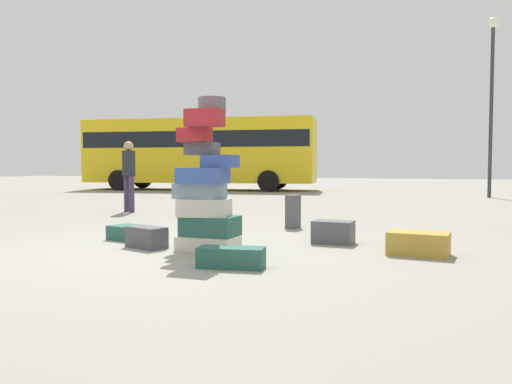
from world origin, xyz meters
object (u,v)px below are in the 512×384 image
object	(u,v)px
parked_bus	(200,149)
suitcase_tower	(206,192)
suitcase_charcoal_upright_blue	(293,212)
person_bearded_onlooker	(129,170)
suitcase_tan_right_side	(418,244)
suitcase_teal_left_side	(134,233)
suitcase_charcoal_foreground_near	(146,237)
suitcase_charcoal_white_trunk	(333,232)
lamp_post	(492,80)
suitcase_teal_foreground_far	(231,257)

from	to	relation	value
parked_bus	suitcase_tower	bearing A→B (deg)	-71.82
suitcase_charcoal_upright_blue	suitcase_tower	bearing A→B (deg)	-91.82
person_bearded_onlooker	suitcase_tan_right_side	bearing A→B (deg)	-5.18
suitcase_teal_left_side	parked_bus	bearing A→B (deg)	125.79
suitcase_charcoal_foreground_near	suitcase_charcoal_upright_blue	size ratio (longest dim) A/B	0.94
suitcase_teal_left_side	suitcase_charcoal_upright_blue	bearing A→B (deg)	63.32
suitcase_charcoal_white_trunk	person_bearded_onlooker	size ratio (longest dim) A/B	0.33
suitcase_charcoal_upright_blue	person_bearded_onlooker	distance (m)	4.72
person_bearded_onlooker	parked_bus	xyz separation A→B (m)	(-3.41, 10.56, 0.85)
person_bearded_onlooker	lamp_post	bearing A→B (deg)	69.91
suitcase_tower	lamp_post	world-z (taller)	lamp_post
suitcase_tower	suitcase_tan_right_side	bearing A→B (deg)	12.04
person_bearded_onlooker	suitcase_charcoal_foreground_near	bearing A→B (deg)	-29.61
lamp_post	suitcase_teal_foreground_far	bearing A→B (deg)	-105.07
suitcase_charcoal_white_trunk	suitcase_charcoal_foreground_near	xyz separation A→B (m)	(-2.21, -1.20, -0.02)
parked_bus	suitcase_teal_foreground_far	bearing A→B (deg)	-71.04
suitcase_tan_right_side	person_bearded_onlooker	size ratio (longest dim) A/B	0.42
suitcase_tower	parked_bus	size ratio (longest dim) A/B	0.18
suitcase_tower	lamp_post	bearing A→B (deg)	71.02
suitcase_tan_right_side	lamp_post	size ratio (longest dim) A/B	0.11
suitcase_teal_left_side	suitcase_charcoal_white_trunk	distance (m)	2.83
suitcase_charcoal_white_trunk	suitcase_tan_right_side	bearing A→B (deg)	-23.19
suitcase_tower	suitcase_charcoal_white_trunk	bearing A→B (deg)	37.85
suitcase_teal_left_side	suitcase_charcoal_upright_blue	world-z (taller)	suitcase_charcoal_upright_blue
suitcase_teal_foreground_far	person_bearded_onlooker	size ratio (longest dim) A/B	0.42
suitcase_charcoal_upright_blue	parked_bus	xyz separation A→B (m)	(-7.80, 12.16, 1.55)
suitcase_teal_left_side	suitcase_charcoal_foreground_near	bearing A→B (deg)	-31.00
suitcase_charcoal_white_trunk	suitcase_teal_foreground_far	distance (m)	2.11
suitcase_teal_foreground_far	suitcase_tan_right_side	bearing A→B (deg)	29.56
suitcase_teal_left_side	person_bearded_onlooker	bearing A→B (deg)	138.03
parked_bus	lamp_post	bearing A→B (deg)	-17.26
suitcase_teal_foreground_far	parked_bus	distance (m)	17.66
suitcase_charcoal_white_trunk	lamp_post	bearing A→B (deg)	78.30
suitcase_charcoal_upright_blue	lamp_post	xyz separation A→B (m)	(4.01, 10.33, 3.66)
suitcase_tower	suitcase_charcoal_foreground_near	distance (m)	1.01
suitcase_teal_left_side	suitcase_teal_foreground_far	bearing A→B (deg)	-19.47
suitcase_tan_right_side	suitcase_teal_left_side	bearing A→B (deg)	-171.54
suitcase_teal_left_side	suitcase_tan_right_side	bearing A→B (deg)	14.93
suitcase_tan_right_side	suitcase_charcoal_upright_blue	size ratio (longest dim) A/B	1.22
suitcase_tower	suitcase_charcoal_upright_blue	xyz separation A→B (m)	(0.42, 2.54, -0.45)
suitcase_charcoal_foreground_near	suitcase_charcoal_upright_blue	bearing A→B (deg)	83.75
suitcase_charcoal_white_trunk	suitcase_teal_left_side	bearing A→B (deg)	-163.28
suitcase_charcoal_white_trunk	suitcase_charcoal_foreground_near	world-z (taller)	suitcase_charcoal_white_trunk
suitcase_charcoal_foreground_near	lamp_post	world-z (taller)	lamp_post
suitcase_charcoal_foreground_near	suitcase_charcoal_white_trunk	bearing A→B (deg)	47.16
suitcase_teal_foreground_far	suitcase_charcoal_white_trunk	bearing A→B (deg)	62.15
suitcase_charcoal_white_trunk	lamp_post	distance (m)	12.74
suitcase_teal_left_side	lamp_post	size ratio (longest dim) A/B	0.12
suitcase_teal_foreground_far	suitcase_charcoal_upright_blue	bearing A→B (deg)	86.01
suitcase_teal_left_side	lamp_post	world-z (taller)	lamp_post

